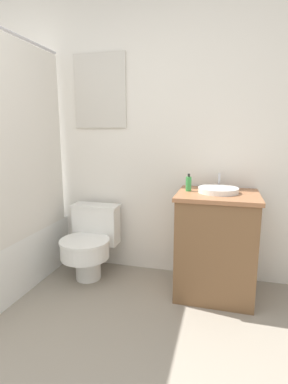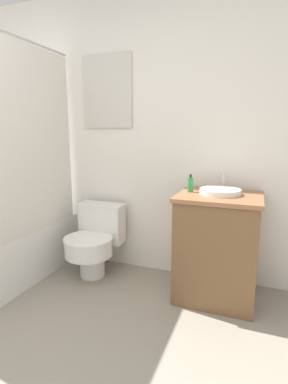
{
  "view_description": "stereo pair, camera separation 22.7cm",
  "coord_description": "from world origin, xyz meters",
  "views": [
    {
      "loc": [
        0.94,
        -0.59,
        1.27
      ],
      "look_at": [
        0.36,
        1.56,
        0.83
      ],
      "focal_mm": 28.0,
      "sensor_mm": 36.0,
      "label": 1
    },
    {
      "loc": [
        1.16,
        -0.52,
        1.27
      ],
      "look_at": [
        0.36,
        1.56,
        0.83
      ],
      "focal_mm": 28.0,
      "sensor_mm": 36.0,
      "label": 2
    }
  ],
  "objects": [
    {
      "name": "vanity",
      "position": [
        0.9,
        1.72,
        0.41
      ],
      "size": [
        0.62,
        0.55,
        0.82
      ],
      "color": "brown",
      "rests_on": "ground_plane"
    },
    {
      "name": "toilet",
      "position": [
        -0.18,
        1.73,
        0.33
      ],
      "size": [
        0.43,
        0.56,
        0.63
      ],
      "color": "white",
      "rests_on": "ground_plane"
    },
    {
      "name": "sink",
      "position": [
        0.9,
        1.74,
        0.84
      ],
      "size": [
        0.31,
        0.34,
        0.13
      ],
      "color": "white",
      "rests_on": "vanity"
    },
    {
      "name": "wall_back",
      "position": [
        -0.0,
        2.03,
        1.26
      ],
      "size": [
        3.43,
        0.07,
        2.5
      ],
      "color": "white",
      "rests_on": "ground_plane"
    },
    {
      "name": "soap_bottle",
      "position": [
        0.67,
        1.75,
        0.88
      ],
      "size": [
        0.04,
        0.04,
        0.14
      ],
      "color": "green",
      "rests_on": "vanity"
    }
  ]
}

